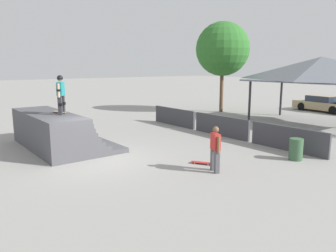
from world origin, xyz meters
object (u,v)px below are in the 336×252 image
Objects in this scene: skater_on_deck at (61,92)px; tree_beside_pavilion at (223,49)px; skateboard_on_ground at (203,163)px; skateboard_on_deck at (59,112)px; bystander_walking at (215,147)px; parked_car_tan at (323,104)px; trash_bin at (296,149)px.

tree_beside_pavilion is (-4.28, 14.40, 2.35)m from skater_on_deck.
skater_on_deck is 15.20m from tree_beside_pavilion.
skater_on_deck reaches higher than skateboard_on_ground.
bystander_walking is (6.39, 3.06, -0.76)m from skateboard_on_deck.
skateboard_on_deck is 21.01m from parked_car_tan.
skater_on_deck is 1.94× the size of trash_bin.
tree_beside_pavilion is 14.33m from trash_bin.
parked_car_tan is (0.60, 20.99, -1.94)m from skater_on_deck.
tree_beside_pavilion is 1.49× the size of parked_car_tan.
tree_beside_pavilion is (-3.88, 14.37, 3.24)m from skateboard_on_deck.
tree_beside_pavilion reaches higher than trash_bin.
skater_on_deck reaches higher than bystander_walking.
skateboard_on_ground is at bearing 71.90° from skater_on_deck.
skater_on_deck is 6.61m from skateboard_on_ground.
skater_on_deck is at bearing -136.15° from trash_bin.
trash_bin is at bearing -34.74° from tree_beside_pavilion.
skateboard_on_deck is 0.52× the size of bystander_walking.
skateboard_on_deck is 0.99× the size of skateboard_on_ground.
skateboard_on_ground is at bearing -118.87° from trash_bin.
skateboard_on_ground is 0.98× the size of trash_bin.
skateboard_on_ground is (-0.88, 0.28, -0.83)m from bystander_walking.
parked_car_tan is at bearing -49.99° from bystander_walking.
tree_beside_pavilion is at bearing 145.02° from skater_on_deck.
parked_car_tan is (-4.51, 17.62, 0.54)m from skateboard_on_ground.
skateboard_on_ground is (5.11, 3.37, -2.48)m from skater_on_deck.
bystander_walking is 3.69m from trash_bin.
trash_bin reaches higher than skateboard_on_ground.
bystander_walking is at bearing 12.87° from skateboard_on_deck.
skater_on_deck is 0.24× the size of tree_beside_pavilion.
bystander_walking is at bearing -48.67° from skateboard_on_ground.
skater_on_deck is 21.09m from parked_car_tan.
skateboard_on_ground is 0.12× the size of tree_beside_pavilion.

